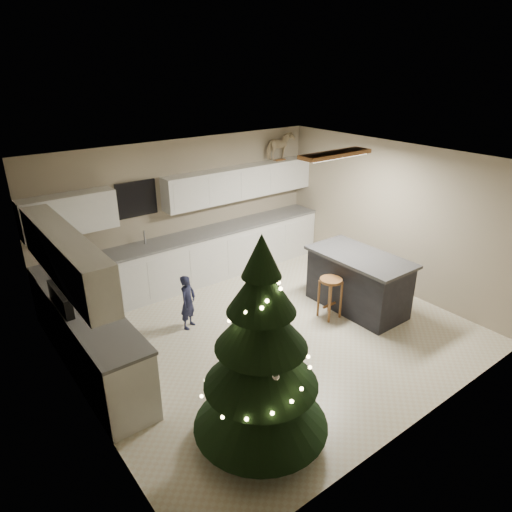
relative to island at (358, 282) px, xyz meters
The scene contains 8 objects.
ground_plane 1.73m from the island, behind, with size 5.50×5.50×0.00m, color beige.
room_shell 2.07m from the island, behind, with size 5.52×5.02×2.61m.
cabinetry 3.21m from the island, 142.83° to the left, with size 5.50×3.20×2.00m.
island is the anchor object (origin of this frame).
bar_stool 0.59m from the island, behind, with size 0.35×0.35×0.68m.
christmas_tree 3.37m from the island, 156.69° to the right, with size 1.51×1.46×2.41m.
toddler 2.79m from the island, 155.34° to the left, with size 0.32×0.21×0.87m, color black.
rocking_horse 3.20m from the island, 79.88° to the left, with size 0.64×0.36×0.54m.
Camera 1 is at (-3.79, -4.61, 3.84)m, focal length 32.00 mm.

